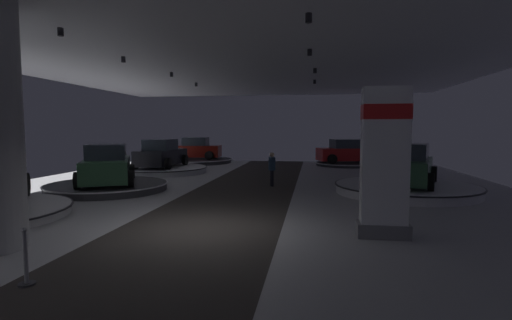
% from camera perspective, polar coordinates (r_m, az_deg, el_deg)
% --- Properties ---
extents(ground, '(24.00, 44.00, 0.06)m').
position_cam_1_polar(ground, '(10.45, -8.58, -10.33)').
color(ground, '#B2B2B7').
extents(ceiling_with_spotlights, '(24.00, 44.00, 0.39)m').
position_cam_1_polar(ceiling_with_spotlights, '(10.51, -8.97, 20.52)').
color(ceiling_with_spotlights, silver).
extents(brand_sign_pylon, '(1.27, 0.65, 3.68)m').
position_cam_1_polar(brand_sign_pylon, '(9.80, 18.73, -0.02)').
color(brand_sign_pylon, slate).
rests_on(brand_sign_pylon, ground).
extents(display_platform_mid_right, '(5.81, 5.81, 0.38)m').
position_cam_1_polar(display_platform_mid_right, '(17.02, 21.58, -4.00)').
color(display_platform_mid_right, silver).
rests_on(display_platform_mid_right, ground).
extents(display_car_mid_right, '(3.22, 4.55, 1.71)m').
position_cam_1_polar(display_car_mid_right, '(16.88, 21.66, -0.87)').
color(display_car_mid_right, '#2D5638').
rests_on(display_car_mid_right, display_platform_mid_right).
extents(display_platform_deep_left, '(6.07, 6.07, 0.31)m').
position_cam_1_polar(display_platform_deep_left, '(30.87, -9.28, -0.06)').
color(display_platform_deep_left, '#333338').
rests_on(display_platform_deep_left, ground).
extents(display_car_deep_left, '(4.34, 2.48, 1.71)m').
position_cam_1_polar(display_car_deep_left, '(30.80, -9.24, 1.61)').
color(display_car_deep_left, maroon).
rests_on(display_car_deep_left, display_platform_deep_left).
extents(display_platform_far_left, '(5.54, 5.54, 0.35)m').
position_cam_1_polar(display_platform_far_left, '(24.16, -13.95, -1.38)').
color(display_platform_far_left, silver).
rests_on(display_platform_far_left, ground).
extents(display_car_far_left, '(2.27, 4.27, 1.71)m').
position_cam_1_polar(display_car_far_left, '(24.06, -14.02, 0.79)').
color(display_car_far_left, black).
rests_on(display_car_far_left, display_platform_far_left).
extents(display_platform_mid_left, '(5.13, 5.13, 0.33)m').
position_cam_1_polar(display_platform_mid_left, '(17.79, -21.37, -3.71)').
color(display_platform_mid_left, '#333338').
rests_on(display_platform_mid_left, ground).
extents(display_car_mid_left, '(3.53, 4.57, 1.71)m').
position_cam_1_polar(display_car_mid_left, '(17.66, -21.46, -0.80)').
color(display_car_mid_left, '#2D5638').
rests_on(display_car_mid_left, display_platform_mid_left).
extents(display_platform_deep_right, '(4.53, 4.53, 0.23)m').
position_cam_1_polar(display_platform_deep_right, '(28.78, 13.44, -0.55)').
color(display_platform_deep_right, '#333338').
rests_on(display_platform_deep_right, ground).
extents(display_car_deep_right, '(4.53, 3.10, 1.71)m').
position_cam_1_polar(display_car_deep_right, '(28.70, 13.42, 1.16)').
color(display_car_deep_right, red).
rests_on(display_car_deep_right, display_platform_deep_right).
extents(visitor_walking_near, '(0.32, 0.32, 1.59)m').
position_cam_1_polar(visitor_walking_near, '(17.76, 2.41, -1.06)').
color(visitor_walking_near, black).
rests_on(visitor_walking_near, ground).
extents(stanchion_a, '(0.28, 0.28, 1.01)m').
position_cam_1_polar(stanchion_a, '(7.77, -31.27, -13.21)').
color(stanchion_a, '#333338').
rests_on(stanchion_a, ground).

